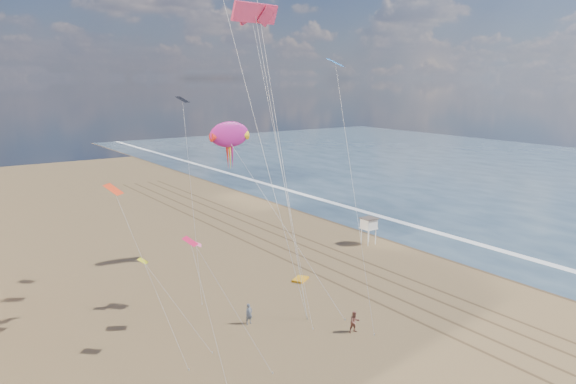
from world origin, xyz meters
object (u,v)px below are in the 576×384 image
at_px(lifeguard_stand, 369,224).
at_px(show_kite, 230,135).
at_px(kite_flyer_a, 249,314).
at_px(grounded_kite, 300,279).
at_px(kite_flyer_b, 355,322).

bearing_deg(lifeguard_stand, show_kite, 168.03).
distance_m(lifeguard_stand, kite_flyer_a, 28.07).
distance_m(show_kite, kite_flyer_a, 22.43).
xyz_separation_m(grounded_kite, show_kite, (-2.91, 9.73, 14.82)).
bearing_deg(grounded_kite, kite_flyer_a, 179.96).
relative_size(lifeguard_stand, kite_flyer_a, 1.88).
bearing_deg(kite_flyer_a, show_kite, 61.35).
bearing_deg(kite_flyer_b, kite_flyer_a, 147.76).
xyz_separation_m(grounded_kite, kite_flyer_b, (-3.54, -12.78, 0.84)).
height_order(kite_flyer_a, kite_flyer_b, kite_flyer_b).
bearing_deg(show_kite, grounded_kite, -73.33).
height_order(grounded_kite, kite_flyer_a, kite_flyer_a).
distance_m(lifeguard_stand, kite_flyer_b, 26.50).
bearing_deg(kite_flyer_b, grounded_kite, 87.24).
xyz_separation_m(kite_flyer_a, kite_flyer_b, (6.52, -6.52, 0.02)).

